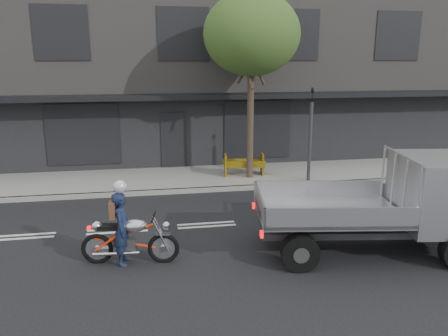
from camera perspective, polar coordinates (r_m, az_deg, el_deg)
ground at (r=12.19m, az=-2.30°, el=-7.46°), size 80.00×80.00×0.00m
sidewalk at (r=16.60m, az=-4.47°, el=-1.32°), size 32.00×3.20×0.15m
kerb at (r=15.07m, az=-3.88°, el=-2.92°), size 32.00×0.20×0.15m
building_main at (r=22.59m, az=-6.33°, el=12.80°), size 26.00×10.00×8.00m
street_tree at (r=15.89m, az=3.62°, el=16.96°), size 3.40×3.40×6.74m
traffic_light_pole at (r=15.91m, az=11.17°, el=3.60°), size 0.12×0.12×3.50m
motorcycle at (r=10.07m, az=-12.19°, el=-9.00°), size 2.19×0.64×1.13m
rider at (r=9.98m, az=-13.14°, el=-7.71°), size 0.48×0.66×1.66m
flatbed_ute at (r=11.14m, az=24.26°, el=-3.38°), size 5.42×2.81×2.40m
construction_barrier at (r=16.41m, az=2.79°, el=0.34°), size 1.59×0.78×0.86m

